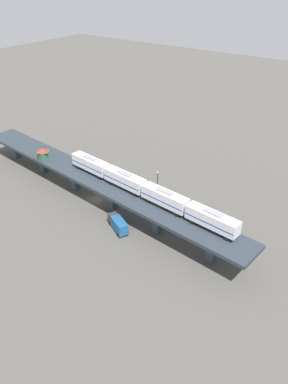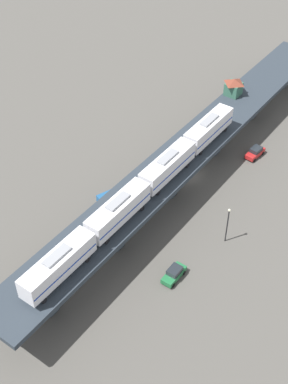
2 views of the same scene
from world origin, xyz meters
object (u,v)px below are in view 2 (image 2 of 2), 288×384
(signal_hut, at_px, (234,87))
(street_car_green, at_px, (174,274))
(delivery_truck, at_px, (118,198))
(subway_train, at_px, (144,187))
(street_lamp, at_px, (228,223))
(street_car_red, at_px, (255,152))

(signal_hut, distance_m, street_car_green, 43.02)
(signal_hut, relative_size, delivery_truck, 0.47)
(subway_train, distance_m, street_lamp, 14.09)
(delivery_truck, bearing_deg, street_lamp, -175.23)
(subway_train, height_order, street_car_red, subway_train)
(signal_hut, distance_m, street_lamp, 33.46)
(signal_hut, bearing_deg, street_car_red, 138.11)
(signal_hut, relative_size, street_car_green, 0.78)
(subway_train, xyz_separation_m, delivery_truck, (6.69, -2.80, -7.56))
(street_car_red, relative_size, delivery_truck, 0.63)
(street_car_red, height_order, street_lamp, street_lamp)
(subway_train, relative_size, signal_hut, 14.10)
(delivery_truck, relative_size, street_lamp, 1.07)
(subway_train, relative_size, street_lamp, 7.18)
(subway_train, bearing_deg, signal_hut, -89.70)
(subway_train, xyz_separation_m, street_car_green, (-8.76, 6.29, -8.38))
(street_car_red, xyz_separation_m, street_car_green, (-0.38, 33.69, 0.00))
(signal_hut, xyz_separation_m, delivery_truck, (6.50, 32.30, -6.81))
(signal_hut, bearing_deg, delivery_truck, 78.61)
(subway_train, relative_size, street_car_red, 10.65)
(street_car_red, bearing_deg, street_car_green, 90.64)
(street_car_red, relative_size, street_car_green, 1.03)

